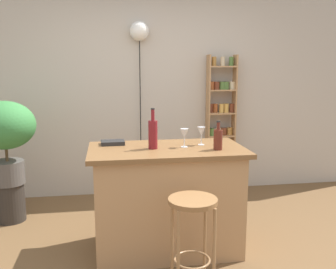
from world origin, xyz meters
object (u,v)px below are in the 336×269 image
(potted_plant, at_px, (5,132))
(wine_glass_center, at_px, (184,134))
(bottle_soda_blue, at_px, (218,139))
(bar_stool, at_px, (193,221))
(pendant_globe_light, at_px, (139,33))
(wine_glass_left, at_px, (201,132))
(cookbook, at_px, (113,143))
(spice_shelf, at_px, (221,123))
(bottle_spirits_clear, at_px, (153,133))
(plant_stool, at_px, (10,202))

(potted_plant, relative_size, wine_glass_center, 5.36)
(potted_plant, relative_size, bottle_soda_blue, 3.55)
(bar_stool, xyz_separation_m, pendant_globe_light, (-0.18, 2.19, 1.51))
(wine_glass_left, height_order, cookbook, wine_glass_left)
(bar_stool, bearing_deg, wine_glass_left, 71.79)
(potted_plant, bearing_deg, wine_glass_left, -23.25)
(bar_stool, distance_m, cookbook, 1.11)
(wine_glass_center, distance_m, cookbook, 0.66)
(spice_shelf, height_order, pendant_globe_light, pendant_globe_light)
(bar_stool, xyz_separation_m, bottle_spirits_clear, (-0.21, 0.63, 0.54))
(bar_stool, height_order, wine_glass_center, wine_glass_center)
(bar_stool, bearing_deg, potted_plant, 137.11)
(bottle_soda_blue, bearing_deg, bottle_spirits_clear, 166.79)
(bar_stool, distance_m, bottle_spirits_clear, 0.86)
(potted_plant, xyz_separation_m, bottle_soda_blue, (1.97, -1.02, 0.06))
(spice_shelf, relative_size, wine_glass_left, 10.85)
(bar_stool, distance_m, wine_glass_center, 0.84)
(bar_stool, height_order, plant_stool, bar_stool)
(cookbook, bearing_deg, spice_shelf, 40.48)
(potted_plant, bearing_deg, bar_stool, -42.89)
(bottle_spirits_clear, xyz_separation_m, pendant_globe_light, (0.03, 1.55, 0.96))
(bottle_soda_blue, distance_m, pendant_globe_light, 2.02)
(cookbook, xyz_separation_m, pendant_globe_light, (0.37, 1.32, 1.08))
(plant_stool, bearing_deg, potted_plant, 0.00)
(plant_stool, distance_m, wine_glass_left, 2.22)
(cookbook, bearing_deg, bottle_spirits_clear, -35.94)
(plant_stool, xyz_separation_m, potted_plant, (0.00, 0.00, 0.77))
(spice_shelf, xyz_separation_m, bottle_soda_blue, (-0.53, -1.64, 0.12))
(wine_glass_center, relative_size, cookbook, 0.78)
(spice_shelf, bearing_deg, plant_stool, -166.13)
(spice_shelf, bearing_deg, wine_glass_left, -113.44)
(plant_stool, distance_m, wine_glass_center, 2.10)
(spice_shelf, xyz_separation_m, cookbook, (-1.41, -1.28, 0.04))
(plant_stool, relative_size, wine_glass_left, 2.51)
(potted_plant, relative_size, pendant_globe_light, 0.40)
(bottle_spirits_clear, height_order, pendant_globe_light, pendant_globe_light)
(plant_stool, xyz_separation_m, bottle_spirits_clear, (1.43, -0.90, 0.87))
(potted_plant, bearing_deg, pendant_globe_light, 24.23)
(bottle_soda_blue, distance_m, cookbook, 0.95)
(bottle_soda_blue, distance_m, wine_glass_center, 0.30)
(wine_glass_left, bearing_deg, pendant_globe_light, 106.01)
(plant_stool, distance_m, potted_plant, 0.77)
(bottle_soda_blue, xyz_separation_m, wine_glass_left, (-0.09, 0.21, 0.02))
(potted_plant, height_order, wine_glass_left, potted_plant)
(plant_stool, bearing_deg, spice_shelf, 13.87)
(wine_glass_center, xyz_separation_m, cookbook, (-0.62, 0.21, -0.10))
(wine_glass_left, bearing_deg, spice_shelf, 66.56)
(bottle_soda_blue, bearing_deg, bar_stool, -123.06)
(plant_stool, distance_m, cookbook, 1.48)
(potted_plant, bearing_deg, wine_glass_center, -27.17)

